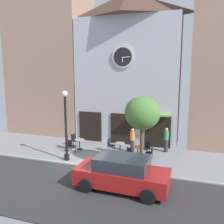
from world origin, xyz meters
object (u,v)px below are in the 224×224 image
Objects in this scene: cafe_table_center_right at (80,142)px; parked_car_red at (122,173)px; cafe_chair_under_awning at (68,142)px; street_lamp at (66,126)px; cafe_chair_left_end at (147,147)px; pedestrian_green at (166,140)px; cafe_chair_facing_street at (74,139)px; cafe_table_leftmost at (138,150)px; cafe_chair_corner at (130,153)px; cafe_table_near_curb at (120,147)px; cafe_chair_mid_row at (71,145)px; pedestrian_orange at (132,140)px; street_tree at (142,114)px; cafe_chair_right_end at (150,152)px; cafe_chair_facing_wall at (110,144)px.

parked_car_red reaches higher than cafe_table_center_right.
street_lamp is at bearing -63.05° from cafe_chair_under_awning.
street_lamp is 2.71m from cafe_table_center_right.
pedestrian_green is at bearing 43.79° from cafe_chair_left_end.
cafe_chair_facing_street and cafe_chair_left_end have the same top height.
street_lamp reaches higher than cafe_table_center_right.
cafe_chair_corner is at bearing -113.23° from cafe_table_leftmost.
cafe_table_near_curb is 3.32m from cafe_chair_mid_row.
cafe_table_leftmost is at bearing -58.36° from pedestrian_orange.
parked_car_red is at bearing -39.98° from cafe_chair_under_awning.
street_tree is 4.58× the size of cafe_chair_corner.
cafe_chair_corner is (-0.88, 0.99, -2.65)m from street_tree.
cafe_chair_right_end is 2.00m from pedestrian_green.
cafe_chair_facing_wall is at bearing 115.00° from parked_car_red.
street_lamp is at bearing -151.87° from cafe_chair_left_end.
street_lamp is at bearing -85.65° from cafe_table_center_right.
cafe_table_leftmost is 0.84× the size of cafe_chair_corner.
cafe_chair_right_end and cafe_chair_under_awning have the same top height.
cafe_table_center_right is 4.11m from cafe_chair_corner.
pedestrian_orange is (-0.28, 1.69, 0.33)m from cafe_chair_corner.
parked_car_red is (0.17, -4.16, 0.24)m from cafe_table_leftmost.
cafe_chair_left_end and cafe_chair_mid_row have the same top height.
cafe_table_center_right is at bearing -175.02° from cafe_chair_facing_wall.
parked_car_red is at bearing -82.00° from cafe_chair_corner.
cafe_table_near_curb is 1.37m from cafe_table_leftmost.
cafe_chair_facing_street is at bearing 107.93° from cafe_chair_mid_row.
cafe_table_near_curb is 0.98× the size of cafe_table_leftmost.
cafe_chair_left_end is at bearing -2.23° from cafe_chair_facing_street.
parked_car_red is (4.26, -2.46, -1.42)m from street_lamp.
pedestrian_orange reaches higher than cafe_chair_left_end.
parked_car_red reaches higher than cafe_chair_facing_street.
cafe_table_center_right is 2.21m from cafe_chair_facing_wall.
cafe_table_near_curb is 3.79m from cafe_chair_under_awning.
cafe_chair_facing_street is 0.54× the size of pedestrian_green.
cafe_table_near_curb is 3.68m from cafe_chair_facing_street.
cafe_table_center_right is 0.79× the size of cafe_chair_mid_row.
cafe_table_near_curb is 0.83× the size of cafe_chair_right_end.
pedestrian_green reaches higher than cafe_table_center_right.
cafe_chair_facing_wall and cafe_chair_under_awning have the same top height.
cafe_table_center_right is 2.96m from cafe_table_near_curb.
cafe_chair_right_end is at bearing -63.91° from cafe_chair_left_end.
pedestrian_orange reaches higher than cafe_chair_under_awning.
parked_car_red is at bearing -103.01° from pedestrian_green.
pedestrian_green is at bearing 74.50° from street_tree.
cafe_table_near_curb is at bearing 13.92° from cafe_chair_mid_row.
cafe_chair_facing_wall is 5.27m from parked_car_red.
cafe_table_center_right is 0.16× the size of parked_car_red.
pedestrian_green reaches higher than cafe_table_leftmost.
cafe_chair_left_end is (4.52, 2.42, -1.65)m from street_lamp.
street_tree is at bearing -41.58° from cafe_chair_facing_wall.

